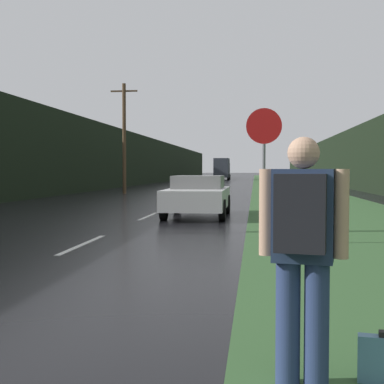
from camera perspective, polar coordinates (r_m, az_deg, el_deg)
grass_verge at (r=42.32m, az=10.50°, el=0.19°), size 6.00×240.00×0.02m
lane_stripe_b at (r=11.66m, az=-11.57°, el=-5.48°), size 0.12×3.00×0.01m
lane_stripe_c at (r=18.39m, az=-4.70°, el=-2.58°), size 0.12×3.00×0.01m
lane_stripe_d at (r=25.27m, az=-1.55°, el=-1.23°), size 0.12×3.00×0.01m
lane_stripe_e at (r=32.21m, az=0.24°, el=-0.45°), size 0.12×3.00×0.01m
treeline_far_side at (r=53.82m, az=-7.32°, el=3.50°), size 2.00×140.00×5.34m
treeline_near_side at (r=52.94m, az=16.31°, el=3.27°), size 2.00×140.00×5.02m
utility_pole_far at (r=36.01m, az=-7.24°, el=5.85°), size 1.80×0.24×7.32m
stop_sign at (r=11.42m, az=7.67°, el=3.53°), size 0.75×0.07×2.89m
hitchhiker_with_backpack at (r=3.89m, az=11.69°, el=-5.68°), size 0.62×0.48×1.82m
car_passing_near at (r=18.17m, az=0.64°, el=-0.36°), size 2.04×4.75×1.39m
delivery_truck at (r=87.21m, az=3.23°, el=2.51°), size 2.48×7.60×3.46m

